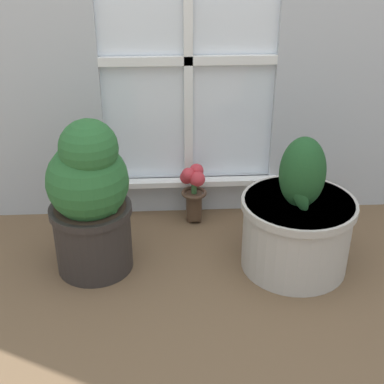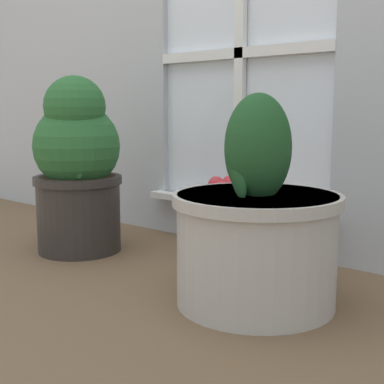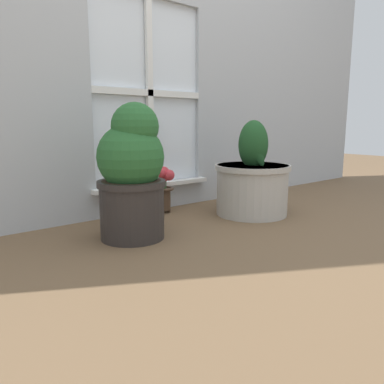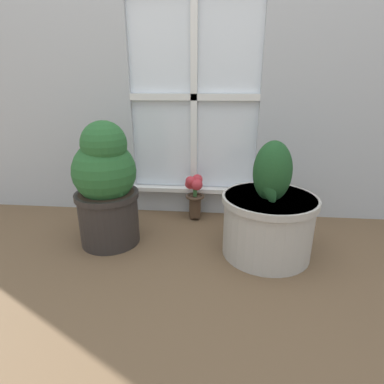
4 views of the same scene
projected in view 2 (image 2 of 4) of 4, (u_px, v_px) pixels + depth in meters
The scene contains 4 objects.
ground_plane at pixel (99, 291), 1.46m from camera, with size 10.00×10.00×0.00m, color brown.
potted_plant_left at pixel (77, 167), 1.83m from camera, with size 0.30×0.30×0.60m.
potted_plant_right at pixel (256, 232), 1.34m from camera, with size 0.42×0.42×0.53m.
flower_vase at pixel (223, 206), 1.83m from camera, with size 0.11×0.11×0.27m.
Camera 2 is at (1.10, -0.90, 0.49)m, focal length 50.00 mm.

